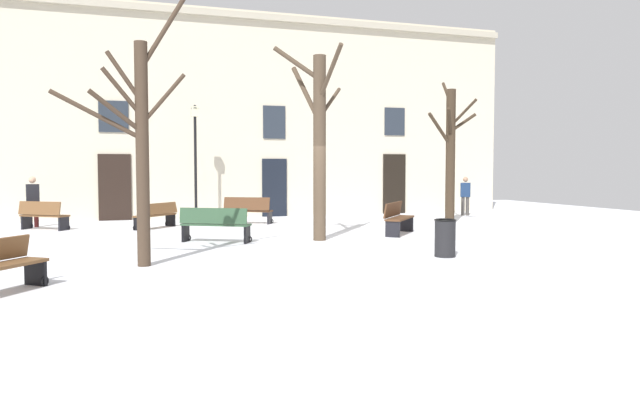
# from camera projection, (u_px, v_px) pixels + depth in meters

# --- Properties ---
(ground_plane) EXTENTS (33.31, 33.31, 0.00)m
(ground_plane) POSITION_uv_depth(u_px,v_px,m) (341.00, 244.00, 14.25)
(ground_plane) COLOR white
(building_facade) EXTENTS (20.82, 0.60, 8.09)m
(building_facade) POSITION_uv_depth(u_px,v_px,m) (266.00, 114.00, 22.65)
(building_facade) COLOR beige
(building_facade) RESTS_ON ground
(tree_right_of_center) EXTENTS (1.92, 2.21, 5.05)m
(tree_right_of_center) POSITION_uv_depth(u_px,v_px,m) (450.00, 151.00, 19.39)
(tree_right_of_center) COLOR #382B1E
(tree_right_of_center) RESTS_ON ground
(tree_center) EXTENTS (2.56, 0.61, 5.34)m
(tree_center) POSITION_uv_depth(u_px,v_px,m) (140.00, 142.00, 10.94)
(tree_center) COLOR #423326
(tree_center) RESTS_ON ground
(tree_foreground) EXTENTS (2.18, 2.55, 5.13)m
(tree_foreground) POSITION_uv_depth(u_px,v_px,m) (319.00, 139.00, 14.97)
(tree_foreground) COLOR #4C3D2D
(tree_foreground) RESTS_ON ground
(streetlamp) EXTENTS (0.30, 0.30, 4.20)m
(streetlamp) POSITION_uv_depth(u_px,v_px,m) (195.00, 151.00, 20.31)
(streetlamp) COLOR black
(streetlamp) RESTS_ON ground
(litter_bin) EXTENTS (0.47, 0.47, 0.82)m
(litter_bin) POSITION_uv_depth(u_px,v_px,m) (445.00, 238.00, 12.24)
(litter_bin) COLOR black
(litter_bin) RESTS_ON ground
(bench_facing_shops) EXTENTS (1.81, 1.24, 0.91)m
(bench_facing_shops) POSITION_uv_depth(u_px,v_px,m) (215.00, 224.00, 14.61)
(bench_facing_shops) COLOR #2D4C33
(bench_facing_shops) RESTS_ON ground
(bench_near_center_tree) EXTENTS (1.48, 1.65, 0.93)m
(bench_near_center_tree) POSITION_uv_depth(u_px,v_px,m) (398.00, 218.00, 16.49)
(bench_near_center_tree) COLOR #51331E
(bench_near_center_tree) RESTS_ON ground
(bench_near_lamp) EXTENTS (1.69, 1.24, 0.93)m
(bench_near_lamp) POSITION_uv_depth(u_px,v_px,m) (248.00, 210.00, 19.67)
(bench_near_lamp) COLOR #51331E
(bench_near_lamp) RESTS_ON ground
(bench_by_litter_bin) EXTENTS (1.56, 1.29, 0.90)m
(bench_by_litter_bin) POSITION_uv_depth(u_px,v_px,m) (43.00, 215.00, 17.64)
(bench_by_litter_bin) COLOR brown
(bench_by_litter_bin) RESTS_ON ground
(bench_far_corner) EXTENTS (1.42, 1.51, 0.82)m
(bench_far_corner) POSITION_uv_depth(u_px,v_px,m) (156.00, 215.00, 18.13)
(bench_far_corner) COLOR brown
(bench_far_corner) RESTS_ON ground
(person_by_shop_door) EXTENTS (0.42, 0.31, 1.66)m
(person_by_shop_door) POSITION_uv_depth(u_px,v_px,m) (33.00, 199.00, 18.41)
(person_by_shop_door) COLOR #350F0F
(person_by_shop_door) RESTS_ON ground
(person_strolling) EXTENTS (0.44, 0.36, 1.58)m
(person_strolling) POSITION_uv_depth(u_px,v_px,m) (465.00, 194.00, 23.13)
(person_strolling) COLOR #403D3A
(person_strolling) RESTS_ON ground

